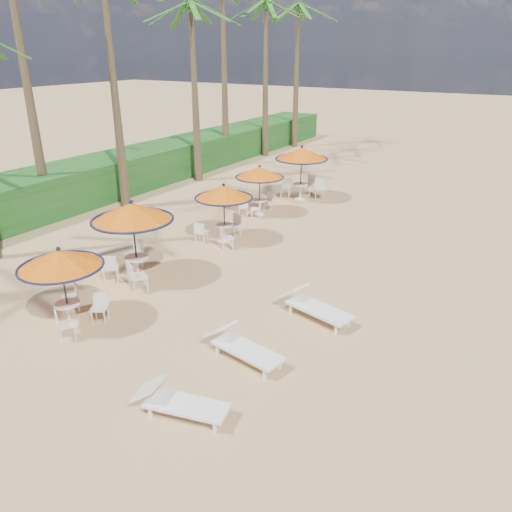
{
  "coord_description": "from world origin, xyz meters",
  "views": [
    {
      "loc": [
        5.46,
        -7.04,
        6.78
      ],
      "look_at": [
        -1.47,
        4.31,
        1.2
      ],
      "focal_mm": 35.0,
      "sensor_mm": 36.0,
      "label": 1
    }
  ],
  "objects": [
    {
      "name": "ground",
      "position": [
        0.0,
        0.0,
        0.0
      ],
      "size": [
        160.0,
        160.0,
        0.0
      ],
      "primitive_type": "plane",
      "color": "tan",
      "rests_on": "ground"
    },
    {
      "name": "scrub_hedge",
      "position": [
        -13.5,
        11.0,
        0.9
      ],
      "size": [
        3.0,
        40.0,
        1.8
      ],
      "primitive_type": "cube",
      "color": "#194716",
      "rests_on": "ground"
    },
    {
      "name": "station_0",
      "position": [
        -4.67,
        0.2,
        1.63
      ],
      "size": [
        2.14,
        2.14,
        2.23
      ],
      "color": "black",
      "rests_on": "ground"
    },
    {
      "name": "station_1",
      "position": [
        -5.2,
        3.17,
        1.91
      ],
      "size": [
        2.5,
        2.5,
        2.61
      ],
      "color": "black",
      "rests_on": "ground"
    },
    {
      "name": "station_2",
      "position": [
        -4.74,
        7.36,
        1.64
      ],
      "size": [
        2.16,
        2.16,
        2.25
      ],
      "color": "black",
      "rests_on": "ground"
    },
    {
      "name": "station_3",
      "position": [
        -5.34,
        10.89,
        1.6
      ],
      "size": [
        2.1,
        2.11,
        2.19
      ],
      "color": "black",
      "rests_on": "ground"
    },
    {
      "name": "station_4",
      "position": [
        -4.85,
        14.0,
        1.89
      ],
      "size": [
        2.48,
        2.54,
        2.58
      ],
      "color": "black",
      "rests_on": "ground"
    },
    {
      "name": "lounger_near",
      "position": [
        -0.02,
        -1.06,
        0.33
      ],
      "size": [
        2.05,
        1.05,
        0.7
      ],
      "rotation": [
        0.0,
        0.0,
        0.23
      ],
      "color": "white",
      "rests_on": "ground"
    },
    {
      "name": "lounger_mid",
      "position": [
        -0.03,
        1.26,
        0.35
      ],
      "size": [
        2.17,
        1.0,
        0.75
      ],
      "rotation": [
        0.0,
        0.0,
        -0.17
      ],
      "color": "white",
      "rests_on": "ground"
    },
    {
      "name": "lounger_far",
      "position": [
        0.57,
        3.89,
        0.37
      ],
      "size": [
        2.28,
        1.18,
        0.78
      ],
      "rotation": [
        0.0,
        0.0,
        -0.24
      ],
      "color": "white",
      "rests_on": "ground"
    },
    {
      "name": "palm_4",
      "position": [
        -11.3,
        14.32,
        8.09
      ],
      "size": [
        5.0,
        5.0,
        8.87
      ],
      "color": "brown",
      "rests_on": "ground"
    },
    {
      "name": "palm_6",
      "position": [
        -11.66,
        22.14,
        8.63
      ],
      "size": [
        5.0,
        5.0,
        9.44
      ],
      "color": "brown",
      "rests_on": "ground"
    },
    {
      "name": "palm_7",
      "position": [
        -11.5,
        26.15,
        8.68
      ],
      "size": [
        5.0,
        5.0,
        9.49
      ],
      "color": "brown",
      "rests_on": "ground"
    }
  ]
}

